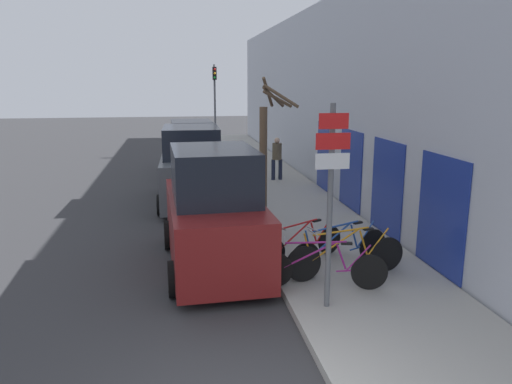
{
  "coord_description": "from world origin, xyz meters",
  "views": [
    {
      "loc": [
        -0.82,
        -4.73,
        3.83
      ],
      "look_at": [
        0.79,
        5.11,
        1.6
      ],
      "focal_mm": 35.0,
      "sensor_mm": 36.0,
      "label": 1
    }
  ],
  "objects_px": {
    "signpost": "(330,195)",
    "bicycle_3": "(302,244)",
    "bicycle_2": "(340,249)",
    "bicycle_1": "(346,256)",
    "traffic_light": "(215,97)",
    "parked_car_0": "(214,215)",
    "parked_car_2": "(192,150)",
    "pedestrian_near": "(277,156)",
    "parked_car_1": "(192,169)",
    "bicycle_0": "(322,268)",
    "street_tree": "(265,153)"
  },
  "relations": [
    {
      "from": "signpost",
      "to": "bicycle_3",
      "type": "relative_size",
      "value": 1.7
    },
    {
      "from": "bicycle_2",
      "to": "bicycle_3",
      "type": "relative_size",
      "value": 1.15
    },
    {
      "from": "signpost",
      "to": "bicycle_1",
      "type": "xyz_separation_m",
      "value": [
        0.75,
        1.2,
        -1.5
      ]
    },
    {
      "from": "signpost",
      "to": "traffic_light",
      "type": "relative_size",
      "value": 0.74
    },
    {
      "from": "bicycle_3",
      "to": "parked_car_0",
      "type": "height_order",
      "value": "parked_car_0"
    },
    {
      "from": "parked_car_0",
      "to": "parked_car_2",
      "type": "xyz_separation_m",
      "value": [
        -0.04,
        11.09,
        -0.12
      ]
    },
    {
      "from": "signpost",
      "to": "pedestrian_near",
      "type": "xyz_separation_m",
      "value": [
        1.38,
        10.87,
        -0.99
      ]
    },
    {
      "from": "bicycle_2",
      "to": "bicycle_3",
      "type": "bearing_deg",
      "value": 29.51
    },
    {
      "from": "parked_car_0",
      "to": "pedestrian_near",
      "type": "height_order",
      "value": "parked_car_0"
    },
    {
      "from": "signpost",
      "to": "bicycle_2",
      "type": "relative_size",
      "value": 1.48
    },
    {
      "from": "bicycle_2",
      "to": "pedestrian_near",
      "type": "bearing_deg",
      "value": -24.59
    },
    {
      "from": "parked_car_1",
      "to": "parked_car_2",
      "type": "height_order",
      "value": "parked_car_1"
    },
    {
      "from": "parked_car_2",
      "to": "bicycle_1",
      "type": "bearing_deg",
      "value": -80.29
    },
    {
      "from": "pedestrian_near",
      "to": "traffic_light",
      "type": "distance_m",
      "value": 8.01
    },
    {
      "from": "bicycle_3",
      "to": "parked_car_2",
      "type": "xyz_separation_m",
      "value": [
        -1.84,
        11.43,
        0.49
      ]
    },
    {
      "from": "signpost",
      "to": "bicycle_0",
      "type": "height_order",
      "value": "signpost"
    },
    {
      "from": "signpost",
      "to": "parked_car_1",
      "type": "bearing_deg",
      "value": 103.1
    },
    {
      "from": "parked_car_0",
      "to": "bicycle_2",
      "type": "bearing_deg",
      "value": -22.11
    },
    {
      "from": "bicycle_0",
      "to": "parked_car_2",
      "type": "height_order",
      "value": "parked_car_2"
    },
    {
      "from": "bicycle_3",
      "to": "parked_car_2",
      "type": "height_order",
      "value": "parked_car_2"
    },
    {
      "from": "signpost",
      "to": "bicycle_1",
      "type": "bearing_deg",
      "value": 58.13
    },
    {
      "from": "bicycle_0",
      "to": "parked_car_0",
      "type": "height_order",
      "value": "parked_car_0"
    },
    {
      "from": "bicycle_3",
      "to": "parked_car_1",
      "type": "bearing_deg",
      "value": -7.88
    },
    {
      "from": "traffic_light",
      "to": "parked_car_1",
      "type": "bearing_deg",
      "value": -98.86
    },
    {
      "from": "pedestrian_near",
      "to": "street_tree",
      "type": "relative_size",
      "value": 0.42
    },
    {
      "from": "bicycle_1",
      "to": "bicycle_2",
      "type": "height_order",
      "value": "bicycle_1"
    },
    {
      "from": "bicycle_0",
      "to": "parked_car_0",
      "type": "xyz_separation_m",
      "value": [
        -1.8,
        1.74,
        0.6
      ]
    },
    {
      "from": "bicycle_3",
      "to": "parked_car_1",
      "type": "relative_size",
      "value": 0.43
    },
    {
      "from": "bicycle_3",
      "to": "street_tree",
      "type": "xyz_separation_m",
      "value": [
        -0.2,
        3.22,
        1.45
      ]
    },
    {
      "from": "signpost",
      "to": "bicycle_0",
      "type": "relative_size",
      "value": 1.46
    },
    {
      "from": "bicycle_2",
      "to": "pedestrian_near",
      "type": "relative_size",
      "value": 1.41
    },
    {
      "from": "parked_car_0",
      "to": "traffic_light",
      "type": "distance_m",
      "value": 16.14
    },
    {
      "from": "signpost",
      "to": "parked_car_2",
      "type": "xyz_separation_m",
      "value": [
        -1.72,
        13.57,
        -1.05
      ]
    },
    {
      "from": "parked_car_2",
      "to": "street_tree",
      "type": "bearing_deg",
      "value": -80.28
    },
    {
      "from": "street_tree",
      "to": "bicycle_2",
      "type": "bearing_deg",
      "value": -77.4
    },
    {
      "from": "bicycle_0",
      "to": "parked_car_1",
      "type": "bearing_deg",
      "value": 28.62
    },
    {
      "from": "bicycle_2",
      "to": "pedestrian_near",
      "type": "distance_m",
      "value": 9.3
    },
    {
      "from": "bicycle_1",
      "to": "traffic_light",
      "type": "relative_size",
      "value": 0.54
    },
    {
      "from": "bicycle_2",
      "to": "bicycle_3",
      "type": "distance_m",
      "value": 0.83
    },
    {
      "from": "parked_car_1",
      "to": "bicycle_2",
      "type": "bearing_deg",
      "value": -66.79
    },
    {
      "from": "pedestrian_near",
      "to": "bicycle_2",
      "type": "bearing_deg",
      "value": 84.46
    },
    {
      "from": "parked_car_1",
      "to": "street_tree",
      "type": "height_order",
      "value": "street_tree"
    },
    {
      "from": "bicycle_0",
      "to": "parked_car_2",
      "type": "distance_m",
      "value": 12.97
    },
    {
      "from": "parked_car_0",
      "to": "parked_car_1",
      "type": "distance_m",
      "value": 5.75
    },
    {
      "from": "bicycle_2",
      "to": "parked_car_1",
      "type": "bearing_deg",
      "value": 1.22
    },
    {
      "from": "parked_car_0",
      "to": "traffic_light",
      "type": "xyz_separation_m",
      "value": [
        1.36,
        15.97,
        1.9
      ]
    },
    {
      "from": "bicycle_1",
      "to": "parked_car_2",
      "type": "relative_size",
      "value": 0.54
    },
    {
      "from": "bicycle_3",
      "to": "parked_car_0",
      "type": "xyz_separation_m",
      "value": [
        -1.8,
        0.34,
        0.61
      ]
    },
    {
      "from": "parked_car_1",
      "to": "bicycle_3",
      "type": "bearing_deg",
      "value": -70.32
    },
    {
      "from": "bicycle_0",
      "to": "pedestrian_near",
      "type": "relative_size",
      "value": 1.43
    }
  ]
}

